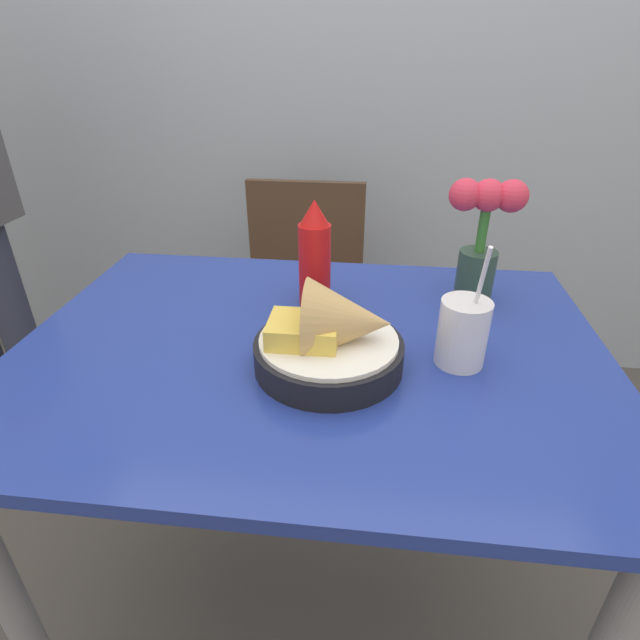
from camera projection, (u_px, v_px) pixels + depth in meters
ground_plane at (313, 604)px, 1.26m from camera, size 12.00×12.00×0.00m
wall_window at (357, 22)px, 1.69m from camera, size 7.00×0.06×2.60m
dining_table at (311, 399)px, 0.94m from camera, size 1.03×0.75×0.77m
chair_far_window at (303, 287)px, 1.72m from camera, size 0.40×0.40×0.84m
food_basket at (334, 339)px, 0.79m from camera, size 0.24×0.24×0.15m
ketchup_bottle at (315, 256)px, 0.97m from camera, size 0.06×0.06×0.21m
drink_cup at (462, 334)px, 0.81m from camera, size 0.08×0.08×0.22m
flower_vase at (482, 236)px, 0.96m from camera, size 0.14×0.07×0.25m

